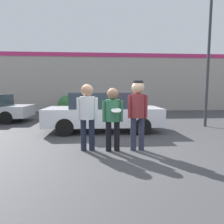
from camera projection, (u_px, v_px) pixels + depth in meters
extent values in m
plane|color=#3F3F42|center=(112.00, 149.00, 5.47)|extent=(56.00, 56.00, 0.00)
cube|color=#B2A89E|center=(103.00, 82.00, 15.41)|extent=(24.00, 0.18, 4.43)
cube|color=#CC2D6B|center=(102.00, 55.00, 15.08)|extent=(24.00, 0.04, 0.30)
cylinder|color=#1E2338|center=(83.00, 135.00, 5.29)|extent=(0.15, 0.15, 0.84)
cylinder|color=#1E2338|center=(92.00, 135.00, 5.31)|extent=(0.15, 0.15, 0.84)
cylinder|color=silver|center=(87.00, 108.00, 5.22)|extent=(0.38, 0.38, 0.60)
cylinder|color=silver|center=(78.00, 109.00, 5.21)|extent=(0.09, 0.09, 0.58)
cylinder|color=silver|center=(96.00, 109.00, 5.24)|extent=(0.09, 0.09, 0.58)
sphere|color=tan|center=(87.00, 90.00, 5.17)|extent=(0.32, 0.32, 0.32)
cylinder|color=black|center=(109.00, 136.00, 5.25)|extent=(0.15, 0.15, 0.80)
cylinder|color=black|center=(117.00, 136.00, 5.26)|extent=(0.15, 0.15, 0.80)
cylinder|color=#33724C|center=(113.00, 110.00, 5.18)|extent=(0.37, 0.37, 0.56)
cylinder|color=#33724C|center=(104.00, 111.00, 5.17)|extent=(0.09, 0.09, 0.55)
cylinder|color=#33724C|center=(121.00, 111.00, 5.20)|extent=(0.09, 0.09, 0.55)
sphere|color=#8C664C|center=(113.00, 94.00, 5.13)|extent=(0.30, 0.30, 0.30)
cylinder|color=white|center=(116.00, 110.00, 4.92)|extent=(0.25, 0.24, 0.10)
cylinder|color=#2D3347|center=(133.00, 134.00, 5.30)|extent=(0.15, 0.15, 0.88)
cylinder|color=#2D3347|center=(141.00, 134.00, 5.32)|extent=(0.15, 0.15, 0.88)
cylinder|color=maroon|center=(138.00, 106.00, 5.23)|extent=(0.35, 0.35, 0.62)
cylinder|color=maroon|center=(130.00, 107.00, 5.21)|extent=(0.09, 0.09, 0.61)
cylinder|color=maroon|center=(146.00, 107.00, 5.24)|extent=(0.09, 0.09, 0.61)
sphere|color=#DBB28E|center=(138.00, 88.00, 5.17)|extent=(0.33, 0.33, 0.33)
cylinder|color=black|center=(138.00, 82.00, 5.16)|extent=(0.26, 0.26, 0.06)
cube|color=silver|center=(103.00, 116.00, 7.83)|extent=(4.42, 1.80, 0.66)
cube|color=#28333D|center=(101.00, 100.00, 7.76)|extent=(2.30, 1.55, 0.58)
cylinder|color=black|center=(134.00, 120.00, 8.76)|extent=(0.63, 0.22, 0.63)
cylinder|color=black|center=(142.00, 126.00, 7.17)|extent=(0.63, 0.22, 0.63)
cylinder|color=black|center=(71.00, 120.00, 8.57)|extent=(0.63, 0.22, 0.63)
cylinder|color=black|center=(65.00, 127.00, 6.97)|extent=(0.63, 0.22, 0.63)
cylinder|color=black|center=(20.00, 114.00, 11.06)|extent=(0.63, 0.22, 0.63)
cylinder|color=black|center=(7.00, 118.00, 9.40)|extent=(0.63, 0.22, 0.63)
cylinder|color=#38383D|center=(209.00, 51.00, 8.55)|extent=(0.12, 0.12, 6.59)
sphere|color=#387A3D|center=(67.00, 104.00, 14.60)|extent=(1.23, 1.23, 1.23)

